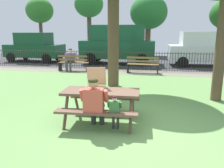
{
  "coord_description": "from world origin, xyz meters",
  "views": [
    {
      "loc": [
        0.25,
        -4.7,
        2.17
      ],
      "look_at": [
        -0.88,
        1.31,
        0.75
      ],
      "focal_mm": 37.55,
      "sensor_mm": 36.0,
      "label": 1
    }
  ],
  "objects_px": {
    "parked_car_left": "(118,43)",
    "far_tree_center": "(149,13)",
    "far_tree_left": "(40,11)",
    "person_on_park_bench": "(70,59)",
    "adult_at_table": "(94,101)",
    "park_bench_left": "(73,63)",
    "parked_car_center": "(208,48)",
    "pizza_box_open": "(95,85)",
    "park_bench_center": "(143,65)",
    "far_tree_midleft": "(89,5)",
    "picnic_table_foreground": "(101,98)",
    "child_at_table": "(115,110)",
    "parked_car_far_left": "(35,47)"
  },
  "relations": [
    {
      "from": "parked_car_left",
      "to": "far_tree_left",
      "type": "relative_size",
      "value": 0.94
    },
    {
      "from": "park_bench_center",
      "to": "park_bench_left",
      "type": "bearing_deg",
      "value": 180.0
    },
    {
      "from": "picnic_table_foreground",
      "to": "child_at_table",
      "type": "bearing_deg",
      "value": -50.27
    },
    {
      "from": "pizza_box_open",
      "to": "park_bench_center",
      "type": "distance_m",
      "value": 6.67
    },
    {
      "from": "parked_car_left",
      "to": "far_tree_midleft",
      "type": "xyz_separation_m",
      "value": [
        -3.6,
        5.96,
        2.99
      ]
    },
    {
      "from": "parked_car_left",
      "to": "far_tree_center",
      "type": "relative_size",
      "value": 0.94
    },
    {
      "from": "pizza_box_open",
      "to": "parked_car_left",
      "type": "height_order",
      "value": "parked_car_left"
    },
    {
      "from": "far_tree_left",
      "to": "far_tree_center",
      "type": "bearing_deg",
      "value": 0.0
    },
    {
      "from": "person_on_park_bench",
      "to": "far_tree_center",
      "type": "xyz_separation_m",
      "value": [
        3.77,
        9.12,
        2.92
      ]
    },
    {
      "from": "park_bench_center",
      "to": "parked_car_center",
      "type": "xyz_separation_m",
      "value": [
        3.71,
        3.18,
        0.68
      ]
    },
    {
      "from": "child_at_table",
      "to": "picnic_table_foreground",
      "type": "bearing_deg",
      "value": 129.73
    },
    {
      "from": "child_at_table",
      "to": "park_bench_center",
      "type": "height_order",
      "value": "park_bench_center"
    },
    {
      "from": "park_bench_center",
      "to": "parked_car_center",
      "type": "bearing_deg",
      "value": 40.61
    },
    {
      "from": "picnic_table_foreground",
      "to": "adult_at_table",
      "type": "relative_size",
      "value": 1.57
    },
    {
      "from": "park_bench_left",
      "to": "parked_car_center",
      "type": "distance_m",
      "value": 8.1
    },
    {
      "from": "person_on_park_bench",
      "to": "parked_car_far_left",
      "type": "relative_size",
      "value": 0.3
    },
    {
      "from": "adult_at_table",
      "to": "far_tree_left",
      "type": "relative_size",
      "value": 0.24
    },
    {
      "from": "far_tree_left",
      "to": "person_on_park_bench",
      "type": "bearing_deg",
      "value": -55.55
    },
    {
      "from": "picnic_table_foreground",
      "to": "pizza_box_open",
      "type": "bearing_deg",
      "value": 144.91
    },
    {
      "from": "pizza_box_open",
      "to": "parked_car_center",
      "type": "xyz_separation_m",
      "value": [
        4.47,
        9.79,
        0.23
      ]
    },
    {
      "from": "picnic_table_foreground",
      "to": "pizza_box_open",
      "type": "distance_m",
      "value": 0.33
    },
    {
      "from": "park_bench_center",
      "to": "person_on_park_bench",
      "type": "height_order",
      "value": "person_on_park_bench"
    },
    {
      "from": "pizza_box_open",
      "to": "picnic_table_foreground",
      "type": "bearing_deg",
      "value": -35.09
    },
    {
      "from": "picnic_table_foreground",
      "to": "parked_car_center",
      "type": "height_order",
      "value": "parked_car_center"
    },
    {
      "from": "parked_car_far_left",
      "to": "parked_car_center",
      "type": "xyz_separation_m",
      "value": [
        11.37,
        0.0,
        0.09
      ]
    },
    {
      "from": "picnic_table_foreground",
      "to": "park_bench_left",
      "type": "distance_m",
      "value": 7.41
    },
    {
      "from": "parked_car_center",
      "to": "adult_at_table",
      "type": "bearing_deg",
      "value": -112.61
    },
    {
      "from": "adult_at_table",
      "to": "far_tree_center",
      "type": "xyz_separation_m",
      "value": [
        0.5,
        16.36,
        2.92
      ]
    },
    {
      "from": "parked_car_left",
      "to": "far_tree_center",
      "type": "distance_m",
      "value": 6.59
    },
    {
      "from": "far_tree_left",
      "to": "far_tree_midleft",
      "type": "xyz_separation_m",
      "value": [
        4.75,
        0.0,
        0.44
      ]
    },
    {
      "from": "parked_car_far_left",
      "to": "parked_car_left",
      "type": "xyz_separation_m",
      "value": [
        5.85,
        0.0,
        0.29
      ]
    },
    {
      "from": "adult_at_table",
      "to": "person_on_park_bench",
      "type": "xyz_separation_m",
      "value": [
        -3.27,
        7.24,
        0.0
      ]
    },
    {
      "from": "person_on_park_bench",
      "to": "adult_at_table",
      "type": "bearing_deg",
      "value": -65.68
    },
    {
      "from": "parked_car_far_left",
      "to": "parked_car_center",
      "type": "height_order",
      "value": "parked_car_center"
    },
    {
      "from": "child_at_table",
      "to": "far_tree_center",
      "type": "relative_size",
      "value": 0.16
    },
    {
      "from": "picnic_table_foreground",
      "to": "child_at_table",
      "type": "distance_m",
      "value": 0.67
    },
    {
      "from": "adult_at_table",
      "to": "parked_car_far_left",
      "type": "relative_size",
      "value": 0.3
    },
    {
      "from": "person_on_park_bench",
      "to": "parked_car_far_left",
      "type": "distance_m",
      "value": 4.93
    },
    {
      "from": "parked_car_left",
      "to": "parked_car_center",
      "type": "distance_m",
      "value": 5.52
    },
    {
      "from": "pizza_box_open",
      "to": "far_tree_midleft",
      "type": "xyz_separation_m",
      "value": [
        -4.64,
        15.74,
        3.43
      ]
    },
    {
      "from": "park_bench_center",
      "to": "parked_car_left",
      "type": "bearing_deg",
      "value": 119.54
    },
    {
      "from": "parked_car_center",
      "to": "far_tree_midleft",
      "type": "xyz_separation_m",
      "value": [
        -9.11,
        5.96,
        3.2
      ]
    },
    {
      "from": "adult_at_table",
      "to": "park_bench_center",
      "type": "xyz_separation_m",
      "value": [
        0.62,
        7.22,
        -0.24
      ]
    },
    {
      "from": "pizza_box_open",
      "to": "park_bench_left",
      "type": "bearing_deg",
      "value": 114.04
    },
    {
      "from": "park_bench_left",
      "to": "park_bench_center",
      "type": "xyz_separation_m",
      "value": [
        3.7,
        -0.0,
        0.0
      ]
    },
    {
      "from": "adult_at_table",
      "to": "parked_car_left",
      "type": "relative_size",
      "value": 0.25
    },
    {
      "from": "adult_at_table",
      "to": "far_tree_midleft",
      "type": "relative_size",
      "value": 0.21
    },
    {
      "from": "pizza_box_open",
      "to": "far_tree_midleft",
      "type": "relative_size",
      "value": 0.1
    },
    {
      "from": "pizza_box_open",
      "to": "parked_car_far_left",
      "type": "xyz_separation_m",
      "value": [
        -6.9,
        9.79,
        0.14
      ]
    },
    {
      "from": "picnic_table_foreground",
      "to": "far_tree_left",
      "type": "distance_m",
      "value": 18.8
    }
  ]
}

